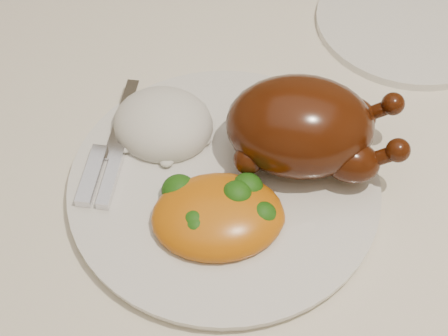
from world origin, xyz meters
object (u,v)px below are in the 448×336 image
(side_plate, at_px, (408,22))
(roast_chicken, at_px, (304,127))
(dining_table, at_px, (290,167))
(dinner_plate, at_px, (224,184))

(side_plate, distance_m, roast_chicken, 0.27)
(side_plate, bearing_deg, dining_table, -120.11)
(dinner_plate, distance_m, roast_chicken, 0.10)
(roast_chicken, bearing_deg, side_plate, 59.81)
(side_plate, height_order, roast_chicken, roast_chicken)
(dinner_plate, xyz_separation_m, side_plate, (0.15, 0.30, -0.00))
(dinner_plate, bearing_deg, side_plate, 63.11)
(dining_table, bearing_deg, roast_chicken, -77.87)
(side_plate, bearing_deg, dinner_plate, -116.89)
(side_plate, xyz_separation_m, roast_chicken, (-0.09, -0.25, 0.05))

